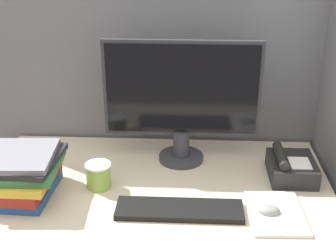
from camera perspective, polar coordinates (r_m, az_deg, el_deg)
The scene contains 8 objects.
cubicle_panel_rear at distance 2.11m, azimuth -0.65°, elevation 0.89°, with size 1.71×0.04×1.62m.
monitor at distance 1.83m, azimuth 1.69°, elevation 3.15°, with size 0.62×0.18×0.50m.
keyboard at distance 1.61m, azimuth 1.41°, elevation -10.17°, with size 0.43×0.12×0.02m.
mouse at distance 1.63m, azimuth 12.24°, elevation -10.07°, with size 0.08×0.05×0.03m.
coffee_cup at distance 1.75m, azimuth -8.46°, elevation -5.98°, with size 0.10×0.10×0.10m.
book_stack at distance 1.74m, azimuth -17.00°, elevation -5.52°, with size 0.26×0.29×0.17m.
desk_telephone at distance 1.86m, azimuth 14.75°, elevation -4.91°, with size 0.17×0.21×0.11m.
paper_pile at distance 1.64m, azimuth 13.02°, elevation -10.32°, with size 0.19×0.26×0.01m.
Camera 1 is at (0.12, -1.08, 1.65)m, focal length 50.00 mm.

